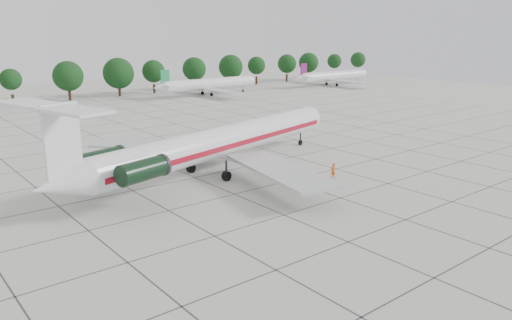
# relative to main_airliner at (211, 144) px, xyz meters

# --- Properties ---
(ground) EXTENTS (260.00, 260.00, 0.00)m
(ground) POSITION_rel_main_airliner_xyz_m (-2.26, -7.62, -3.90)
(ground) COLOR beige
(ground) RESTS_ON ground
(apron_joints) EXTENTS (170.00, 170.00, 0.02)m
(apron_joints) POSITION_rel_main_airliner_xyz_m (-2.26, 7.38, -3.89)
(apron_joints) COLOR #383838
(apron_joints) RESTS_ON ground
(main_airliner) EXTENTS (46.45, 35.87, 11.04)m
(main_airliner) POSITION_rel_main_airliner_xyz_m (0.00, 0.00, 0.00)
(main_airliner) COLOR silver
(main_airliner) RESTS_ON ground
(ground_crew) EXTENTS (0.67, 0.45, 1.79)m
(ground_crew) POSITION_rel_main_airliner_xyz_m (10.66, -9.99, -3.00)
(ground_crew) COLOR #CD4F0C
(ground_crew) RESTS_ON ground
(bg_airliner_d) EXTENTS (28.24, 27.20, 7.40)m
(bg_airliner_d) POSITION_rel_main_airliner_xyz_m (42.32, 64.07, -0.99)
(bg_airliner_d) COLOR silver
(bg_airliner_d) RESTS_ON ground
(bg_airliner_e) EXTENTS (28.24, 27.20, 7.40)m
(bg_airliner_e) POSITION_rel_main_airliner_xyz_m (86.22, 59.42, -0.99)
(bg_airliner_e) COLOR silver
(bg_airliner_e) RESTS_ON ground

